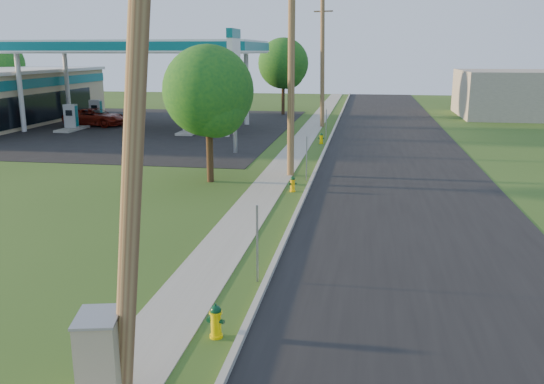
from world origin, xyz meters
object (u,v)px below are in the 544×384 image
object	(u,v)px
utility_pole_mid	(291,67)
tree_lot	(284,65)
fuel_pump_nw	(71,121)
car_red	(95,117)
hydrant_far	(321,138)
hydrant_near	(216,321)
utility_pole_near	(134,111)
tree_verge	(210,95)
utility_cabinet	(100,358)
utility_pole_far	(322,63)
fuel_pump_sw	(96,115)
price_pylon	(234,55)
fuel_pump_se	(205,117)
fuel_pump_ne	(190,123)
tree_back	(1,66)
hydrant_mid	(293,184)

from	to	relation	value
utility_pole_mid	tree_lot	bearing A→B (deg)	98.81
fuel_pump_nw	tree_lot	xyz separation A→B (m)	(13.86, 13.10, 3.69)
car_red	hydrant_far	bearing A→B (deg)	-102.17
hydrant_near	car_red	distance (m)	36.29
fuel_pump_nw	hydrant_far	bearing A→B (deg)	-10.11
utility_pole_near	fuel_pump_nw	distance (m)	36.03
tree_lot	utility_pole_mid	bearing A→B (deg)	-81.19
tree_verge	utility_cabinet	size ratio (longest dim) A/B	3.89
utility_pole_mid	utility_pole_far	bearing A→B (deg)	90.00
fuel_pump_sw	price_pylon	xyz separation A→B (m)	(14.00, -11.50, 4.71)
car_red	fuel_pump_se	bearing A→B (deg)	-75.16
fuel_pump_sw	utility_pole_mid	bearing A→B (deg)	-43.52
hydrant_near	car_red	size ratio (longest dim) A/B	0.15
fuel_pump_ne	tree_lot	size ratio (longest dim) A/B	0.47
utility_pole_near	fuel_pump_sw	size ratio (longest dim) A/B	2.96
hydrant_near	utility_cabinet	distance (m)	2.77
fuel_pump_se	tree_back	xyz separation A→B (m)	(-22.03, 7.66, 3.59)
fuel_pump_sw	price_pylon	size ratio (longest dim) A/B	0.47
fuel_pump_sw	hydrant_mid	bearing A→B (deg)	-47.61
hydrant_mid	hydrant_near	bearing A→B (deg)	-89.75
utility_pole_far	fuel_pump_sw	world-z (taller)	utility_pole_far
utility_pole_mid	utility_pole_far	distance (m)	18.00
utility_pole_far	utility_pole_near	bearing A→B (deg)	-90.00
tree_lot	hydrant_near	xyz separation A→B (m)	(4.61, -41.91, -4.06)
tree_back	tree_verge	bearing A→B (deg)	-43.88
utility_pole_near	hydrant_near	bearing A→B (deg)	75.57
hydrant_mid	hydrant_far	world-z (taller)	hydrant_far
fuel_pump_nw	car_red	xyz separation A→B (m)	(0.53, 2.74, -0.05)
utility_pole_mid	hydrant_far	bearing A→B (deg)	86.04
tree_lot	hydrant_near	bearing A→B (deg)	-83.73
utility_cabinet	price_pylon	bearing A→B (deg)	97.58
tree_verge	utility_cabinet	distance (m)	16.73
fuel_pump_se	price_pylon	world-z (taller)	price_pylon
utility_pole_near	hydrant_mid	xyz separation A→B (m)	(0.51, 14.83, -4.48)
tree_verge	car_red	xyz separation A→B (m)	(-14.12, 17.70, -3.16)
utility_pole_near	hydrant_near	world-z (taller)	utility_pole_near
utility_pole_near	utility_pole_far	distance (m)	36.00
fuel_pump_nw	utility_cabinet	distance (m)	35.62
tree_lot	hydrant_mid	bearing A→B (deg)	-81.16
utility_pole_mid	utility_cabinet	distance (m)	18.70
fuel_pump_nw	tree_verge	distance (m)	21.17
fuel_pump_nw	hydrant_near	world-z (taller)	fuel_pump_nw
tree_back	hydrant_far	xyz separation A→B (m)	(31.60, -14.97, -3.97)
fuel_pump_ne	fuel_pump_se	world-z (taller)	same
tree_lot	hydrant_far	bearing A→B (deg)	-73.98
tree_verge	hydrant_far	size ratio (longest dim) A/B	8.62
utility_pole_near	utility_pole_far	xyz separation A→B (m)	(-0.00, 36.00, 0.00)
utility_pole_mid	car_red	world-z (taller)	utility_pole_mid
price_pylon	tree_back	bearing A→B (deg)	144.67
hydrant_far	fuel_pump_ne	bearing A→B (deg)	160.91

